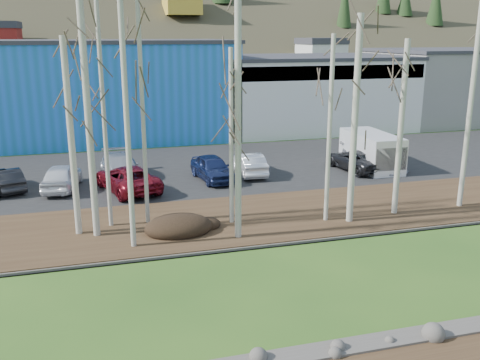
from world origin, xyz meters
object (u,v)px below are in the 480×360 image
object	(u,v)px
car_6	(356,160)
van_white	(373,151)
car_5	(249,164)
car_3	(120,168)
car_4	(213,168)
car_7	(374,157)
car_2	(127,178)
car_1	(7,179)
car_0	(62,177)

from	to	relation	value
car_6	van_white	distance (m)	1.29
car_5	car_6	distance (m)	7.15
car_3	car_5	bearing A→B (deg)	-7.88
car_4	car_6	size ratio (longest dim) A/B	0.91
car_3	van_white	size ratio (longest dim) A/B	0.99
car_3	car_4	bearing A→B (deg)	-17.38
car_3	car_5	distance (m)	8.01
car_5	car_7	size ratio (longest dim) A/B	0.82
car_2	car_4	bearing A→B (deg)	173.88
car_1	car_7	bearing A→B (deg)	159.71
car_2	car_3	bearing A→B (deg)	-101.49
car_2	car_7	distance (m)	16.18
car_2	van_white	xyz separation A→B (m)	(16.00, 0.91, 0.43)
car_1	car_7	distance (m)	22.75
car_4	car_6	xyz separation A→B (m)	(9.63, -0.13, -0.08)
car_2	car_6	xyz separation A→B (m)	(14.82, 0.88, -0.06)
car_1	van_white	size ratio (longest dim) A/B	0.72
car_3	car_2	bearing A→B (deg)	-86.05
car_3	car_1	bearing A→B (deg)	-176.97
car_1	car_5	distance (m)	14.29
car_7	car_3	bearing A→B (deg)	163.97
car_1	car_2	xyz separation A→B (m)	(6.57, -2.02, 0.09)
van_white	car_7	bearing A→B (deg)	32.04
car_6	van_white	size ratio (longest dim) A/B	0.90
car_6	car_7	xyz separation A→B (m)	(1.33, 0.11, 0.08)
car_7	van_white	xyz separation A→B (m)	(-0.15, -0.09, 0.41)
car_1	van_white	world-z (taller)	van_white
car_4	car_1	bearing A→B (deg)	168.07
car_2	car_6	bearing A→B (deg)	166.28
car_2	car_5	distance (m)	7.89
van_white	car_1	bearing A→B (deg)	178.98
car_0	car_4	bearing A→B (deg)	-172.76
car_3	car_7	world-z (taller)	car_3
car_0	car_1	bearing A→B (deg)	-3.34
car_1	car_2	size ratio (longest dim) A/B	0.74
car_4	car_5	size ratio (longest dim) A/B	1.03
car_1	car_5	bearing A→B (deg)	160.92
car_0	car_7	world-z (taller)	car_7
car_4	van_white	world-z (taller)	van_white
car_3	car_5	size ratio (longest dim) A/B	1.26
car_2	car_7	world-z (taller)	car_7
car_3	car_4	world-z (taller)	car_3
car_5	car_6	world-z (taller)	car_5
car_4	car_0	bearing A→B (deg)	170.79
car_6	car_4	bearing A→B (deg)	-7.98
car_2	car_3	world-z (taller)	car_3
car_3	car_7	bearing A→B (deg)	-7.07
van_white	car_2	bearing A→B (deg)	-174.96
car_5	car_6	size ratio (longest dim) A/B	0.88
car_2	car_5	world-z (taller)	car_2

